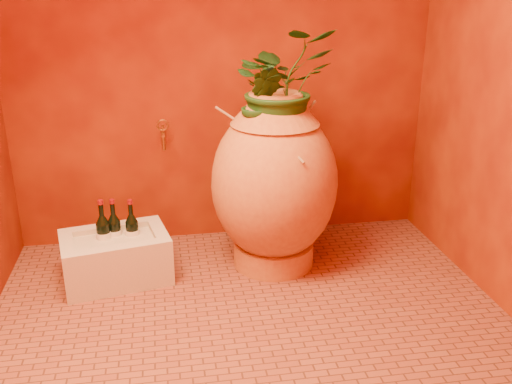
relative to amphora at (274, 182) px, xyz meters
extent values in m
plane|color=brown|center=(-0.22, -0.53, -0.49)|extent=(2.50, 2.50, 0.00)
cube|color=#590F05|center=(-0.22, 0.47, 0.76)|extent=(2.50, 0.02, 2.50)
cylinder|color=#B57533|center=(0.00, 0.00, -0.43)|extent=(0.59, 0.59, 0.13)
ellipsoid|color=#B57533|center=(0.00, 0.00, -0.01)|extent=(0.90, 0.90, 0.87)
cone|color=#B57533|center=(0.00, 0.00, 0.40)|extent=(0.62, 0.62, 0.13)
torus|color=#B57533|center=(0.00, 0.00, 0.47)|extent=(0.38, 0.38, 0.05)
cylinder|color=olive|center=(-0.08, -0.05, 0.27)|extent=(0.46, 0.30, 0.28)
cylinder|color=olive|center=(-0.02, -0.12, 0.31)|extent=(0.22, 0.40, 0.22)
cylinder|color=olive|center=(0.10, -0.08, 0.33)|extent=(0.28, 0.30, 0.21)
cube|color=beige|center=(-0.88, -0.04, -0.38)|extent=(0.62, 0.48, 0.23)
cube|color=beige|center=(-0.88, 0.11, -0.25)|extent=(0.56, 0.18, 0.03)
cube|color=beige|center=(-0.88, -0.19, -0.25)|extent=(0.56, 0.18, 0.03)
cube|color=beige|center=(-1.12, -0.04, -0.25)|extent=(0.12, 0.24, 0.03)
cube|color=beige|center=(-0.64, -0.04, -0.25)|extent=(0.12, 0.24, 0.03)
cylinder|color=black|center=(-0.78, 0.02, -0.27)|extent=(0.07, 0.07, 0.16)
cone|color=black|center=(-0.78, 0.02, -0.17)|extent=(0.07, 0.07, 0.05)
cylinder|color=black|center=(-0.78, 0.02, -0.11)|extent=(0.02, 0.02, 0.06)
cylinder|color=maroon|center=(-0.78, 0.02, -0.07)|extent=(0.03, 0.03, 0.02)
cylinder|color=silver|center=(-0.78, 0.02, -0.27)|extent=(0.07, 0.07, 0.07)
cylinder|color=black|center=(-0.88, 0.03, -0.27)|extent=(0.07, 0.07, 0.17)
cone|color=black|center=(-0.88, 0.03, -0.16)|extent=(0.07, 0.07, 0.05)
cylinder|color=black|center=(-0.88, 0.03, -0.11)|extent=(0.02, 0.02, 0.06)
cylinder|color=maroon|center=(-0.88, 0.03, -0.07)|extent=(0.03, 0.03, 0.02)
cylinder|color=silver|center=(-0.88, 0.03, -0.27)|extent=(0.07, 0.07, 0.07)
cylinder|color=black|center=(-0.93, -0.01, -0.26)|extent=(0.07, 0.07, 0.17)
cone|color=black|center=(-0.93, -0.01, -0.15)|extent=(0.07, 0.07, 0.05)
cylinder|color=black|center=(-0.93, -0.01, -0.10)|extent=(0.03, 0.03, 0.07)
cylinder|color=maroon|center=(-0.93, -0.01, -0.05)|extent=(0.03, 0.03, 0.02)
cylinder|color=silver|center=(-0.93, -0.01, -0.26)|extent=(0.08, 0.08, 0.08)
cylinder|color=#986323|center=(-0.59, 0.40, 0.20)|extent=(0.02, 0.14, 0.02)
cylinder|color=#986323|center=(-0.59, 0.33, 0.16)|extent=(0.02, 0.02, 0.08)
torus|color=#986323|center=(-0.59, 0.40, 0.25)|extent=(0.07, 0.01, 0.07)
cylinder|color=#986323|center=(-0.59, 0.40, 0.22)|extent=(0.01, 0.01, 0.05)
imported|color=#174016|center=(0.03, 0.00, 0.53)|extent=(0.62, 0.57, 0.58)
imported|color=#174016|center=(-0.09, -0.06, 0.45)|extent=(0.24, 0.22, 0.37)
camera|label=1|loc=(-0.59, -2.89, 1.05)|focal=40.00mm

